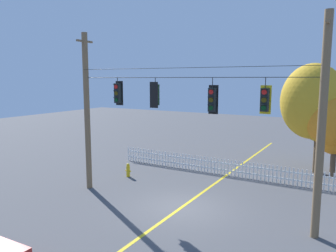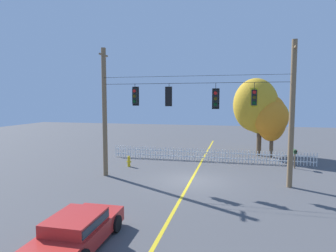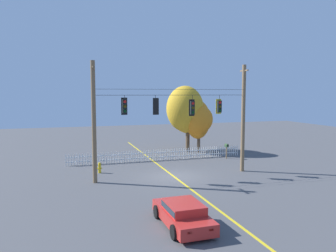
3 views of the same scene
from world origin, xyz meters
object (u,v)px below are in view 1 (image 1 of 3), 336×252
object	(u,v)px
traffic_signal_eastbound_side	(265,100)
fire_hydrant	(128,170)
traffic_signal_northbound_secondary	(212,100)
traffic_signal_westbound_side	(118,93)
autumn_maple_near_fence	(319,108)
autumn_maple_mid	(333,121)
traffic_signal_southbound_primary	(155,95)

from	to	relation	value
traffic_signal_eastbound_side	fire_hydrant	size ratio (longest dim) A/B	1.72
traffic_signal_northbound_secondary	traffic_signal_eastbound_side	size ratio (longest dim) A/B	1.08
traffic_signal_westbound_side	traffic_signal_eastbound_side	world-z (taller)	same
autumn_maple_near_fence	fire_hydrant	bearing A→B (deg)	-145.20
autumn_maple_near_fence	autumn_maple_mid	size ratio (longest dim) A/B	1.28
traffic_signal_southbound_primary	traffic_signal_eastbound_side	world-z (taller)	same
traffic_signal_eastbound_side	fire_hydrant	xyz separation A→B (m)	(-8.73, 2.72, -4.71)
traffic_signal_eastbound_side	fire_hydrant	bearing A→B (deg)	162.71
traffic_signal_southbound_primary	traffic_signal_eastbound_side	bearing A→B (deg)	0.21
traffic_signal_westbound_side	autumn_maple_mid	size ratio (longest dim) A/B	0.25
traffic_signal_eastbound_side	autumn_maple_near_fence	size ratio (longest dim) A/B	0.21
traffic_signal_northbound_secondary	autumn_maple_near_fence	size ratio (longest dim) A/B	0.22
traffic_signal_southbound_primary	fire_hydrant	xyz separation A→B (m)	(-3.72, 2.74, -4.79)
traffic_signal_westbound_side	fire_hydrant	distance (m)	5.73
traffic_signal_southbound_primary	fire_hydrant	size ratio (longest dim) A/B	1.68
traffic_signal_westbound_side	traffic_signal_southbound_primary	xyz separation A→B (m)	(2.20, -0.02, -0.03)
traffic_signal_southbound_primary	traffic_signal_northbound_secondary	xyz separation A→B (m)	(2.83, 0.02, -0.14)
traffic_signal_westbound_side	traffic_signal_eastbound_side	bearing A→B (deg)	-0.01
traffic_signal_westbound_side	autumn_maple_mid	bearing A→B (deg)	43.51
autumn_maple_near_fence	traffic_signal_westbound_side	bearing A→B (deg)	-130.98
traffic_signal_southbound_primary	traffic_signal_eastbound_side	xyz separation A→B (m)	(5.01, 0.02, -0.07)
traffic_signal_southbound_primary	autumn_maple_mid	world-z (taller)	traffic_signal_southbound_primary
traffic_signal_eastbound_side	traffic_signal_southbound_primary	bearing A→B (deg)	-179.79
autumn_maple_near_fence	traffic_signal_northbound_secondary	bearing A→B (deg)	-108.79
autumn_maple_mid	fire_hydrant	xyz separation A→B (m)	(-10.67, -5.97, -3.02)
fire_hydrant	traffic_signal_southbound_primary	bearing A→B (deg)	-36.34
autumn_maple_mid	fire_hydrant	bearing A→B (deg)	-150.77
traffic_signal_westbound_side	fire_hydrant	world-z (taller)	traffic_signal_westbound_side
traffic_signal_westbound_side	fire_hydrant	xyz separation A→B (m)	(-1.52, 2.72, -4.81)
autumn_maple_mid	autumn_maple_near_fence	bearing A→B (deg)	136.56
traffic_signal_southbound_primary	autumn_maple_near_fence	size ratio (longest dim) A/B	0.20
traffic_signal_westbound_side	autumn_maple_mid	world-z (taller)	traffic_signal_westbound_side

